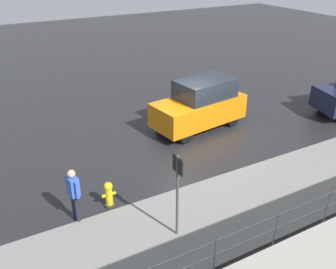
% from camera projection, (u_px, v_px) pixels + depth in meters
% --- Properties ---
extents(ground_plane, '(60.00, 60.00, 0.00)m').
position_uv_depth(ground_plane, '(189.00, 141.00, 14.63)').
color(ground_plane, black).
extents(kerb_strip, '(24.00, 3.20, 0.04)m').
position_uv_depth(kerb_strip, '(262.00, 197.00, 11.33)').
color(kerb_strip, slate).
rests_on(kerb_strip, ground).
extents(moving_hatchback, '(4.10, 2.22, 2.06)m').
position_uv_depth(moving_hatchback, '(200.00, 105.00, 15.34)').
color(moving_hatchback, orange).
rests_on(moving_hatchback, ground).
extents(fire_hydrant, '(0.42, 0.31, 0.80)m').
position_uv_depth(fire_hydrant, '(109.00, 194.00, 10.82)').
color(fire_hydrant, gold).
rests_on(fire_hydrant, ground).
extents(pedestrian, '(0.30, 0.56, 1.62)m').
position_uv_depth(pedestrian, '(74.00, 191.00, 9.99)').
color(pedestrian, blue).
rests_on(pedestrian, ground).
extents(metal_railing, '(9.21, 0.04, 1.05)m').
position_uv_depth(metal_railing, '(303.00, 213.00, 9.54)').
color(metal_railing, '#B7BABF').
rests_on(metal_railing, ground).
extents(sign_post, '(0.07, 0.44, 2.40)m').
position_uv_depth(sign_post, '(177.00, 185.00, 9.17)').
color(sign_post, '#4C4C51').
rests_on(sign_post, ground).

